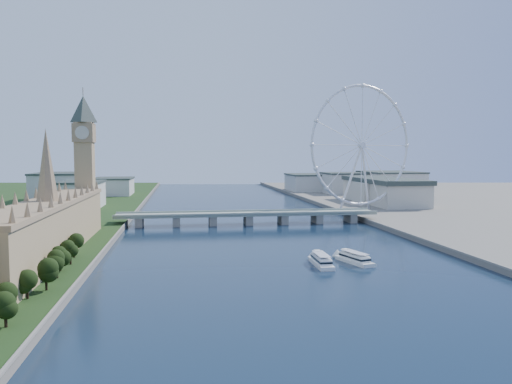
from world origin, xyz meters
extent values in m
cube|color=tan|center=(-128.00, 170.00, 17.00)|extent=(24.00, 200.00, 28.00)
cone|color=#937A59|center=(-128.00, 170.00, 53.00)|extent=(12.00, 12.00, 40.00)
cube|color=tan|center=(-128.00, 278.00, 43.00)|extent=(13.00, 13.00, 80.00)
cube|color=#937A59|center=(-128.00, 278.00, 75.00)|extent=(15.00, 15.00, 14.00)
pyramid|color=#2D3833|center=(-128.00, 278.00, 103.00)|extent=(20.02, 20.02, 20.00)
cube|color=gray|center=(0.00, 300.00, 8.50)|extent=(220.00, 22.00, 2.00)
cube|color=gray|center=(-90.00, 300.00, 3.75)|extent=(6.00, 20.00, 7.50)
cube|color=gray|center=(-60.00, 300.00, 3.75)|extent=(6.00, 20.00, 7.50)
cube|color=gray|center=(-30.00, 300.00, 3.75)|extent=(6.00, 20.00, 7.50)
cube|color=gray|center=(0.00, 300.00, 3.75)|extent=(6.00, 20.00, 7.50)
cube|color=gray|center=(30.00, 300.00, 3.75)|extent=(6.00, 20.00, 7.50)
cube|color=gray|center=(60.00, 300.00, 3.75)|extent=(6.00, 20.00, 7.50)
cube|color=gray|center=(90.00, 300.00, 3.75)|extent=(6.00, 20.00, 7.50)
torus|color=silver|center=(120.00, 355.00, 68.00)|extent=(113.60, 39.12, 118.60)
cylinder|color=silver|center=(120.00, 355.00, 68.00)|extent=(7.25, 6.61, 6.00)
cube|color=gray|center=(117.00, 365.00, 4.00)|extent=(14.00, 10.00, 2.00)
cube|color=beige|center=(-160.00, 430.00, 16.00)|extent=(40.00, 60.00, 26.00)
cube|color=beige|center=(-200.00, 520.00, 19.00)|extent=(60.00, 80.00, 32.00)
cube|color=beige|center=(-150.00, 600.00, 14.00)|extent=(50.00, 70.00, 22.00)
cube|color=beige|center=(180.00, 580.00, 17.00)|extent=(60.00, 60.00, 28.00)
cube|color=beige|center=(240.00, 560.00, 18.00)|extent=(70.00, 90.00, 30.00)
cube|color=beige|center=(140.00, 640.00, 15.00)|extent=(60.00, 80.00, 24.00)
camera|label=1|loc=(-54.79, -115.72, 58.48)|focal=35.00mm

